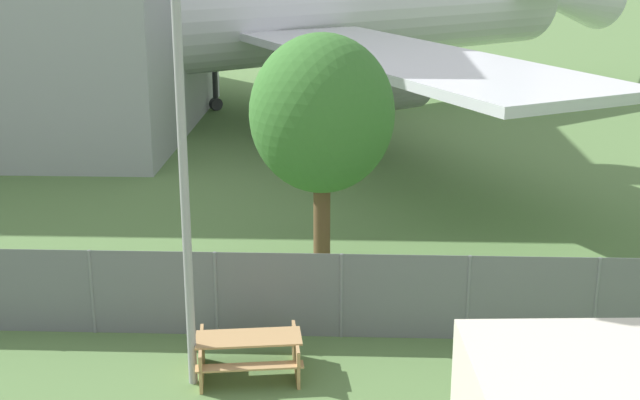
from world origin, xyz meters
The scene contains 5 objects.
perimeter_fence centered at (0.00, 10.72, 0.90)m, with size 56.07×0.07×1.81m.
airplane centered at (-3.04, 30.87, 4.52)m, with size 40.68×33.43×13.80m.
picnic_bench_open_grass centered at (0.86, 9.07, 0.48)m, with size 2.13×1.66×0.76m.
tree_left_of_cabin centered at (2.01, 14.45, 3.86)m, with size 3.39×3.39×5.75m.
light_mast centered at (-0.14, 8.70, 5.17)m, with size 0.44×0.44×8.56m.
Camera 1 is at (2.79, -5.88, 8.05)m, focal length 50.00 mm.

